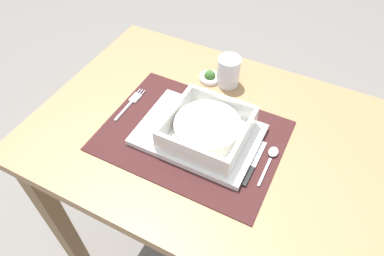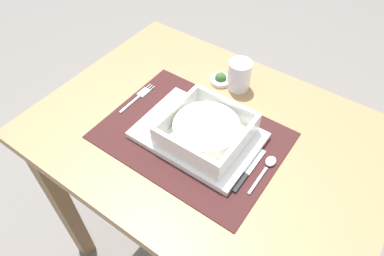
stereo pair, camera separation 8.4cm
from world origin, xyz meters
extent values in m
plane|color=slate|center=(0.00, 0.00, 0.00)|extent=(6.00, 6.00, 0.00)
cube|color=#936D47|center=(0.00, 0.00, 0.74)|extent=(0.90, 0.65, 0.03)
cube|color=brown|center=(-0.40, -0.28, 0.36)|extent=(0.05, 0.05, 0.73)
cube|color=brown|center=(-0.40, 0.28, 0.36)|extent=(0.05, 0.05, 0.73)
cube|color=brown|center=(0.40, 0.28, 0.36)|extent=(0.05, 0.05, 0.73)
cube|color=#381919|center=(-0.03, -0.04, 0.76)|extent=(0.45, 0.33, 0.00)
cube|color=white|center=(-0.01, -0.03, 0.77)|extent=(0.30, 0.21, 0.02)
cube|color=white|center=(0.01, -0.03, 0.78)|extent=(0.19, 0.19, 0.01)
cube|color=white|center=(-0.08, -0.03, 0.81)|extent=(0.01, 0.19, 0.05)
cube|color=white|center=(0.10, -0.03, 0.81)|extent=(0.01, 0.19, 0.05)
cube|color=white|center=(0.01, -0.12, 0.81)|extent=(0.17, 0.01, 0.05)
cube|color=white|center=(0.01, 0.06, 0.81)|extent=(0.17, 0.01, 0.05)
cylinder|color=silver|center=(0.01, -0.03, 0.80)|extent=(0.16, 0.16, 0.03)
cube|color=silver|center=(-0.23, -0.05, 0.76)|extent=(0.01, 0.08, 0.00)
cube|color=silver|center=(-0.23, 0.01, 0.76)|extent=(0.02, 0.04, 0.00)
cylinder|color=silver|center=(-0.24, 0.04, 0.76)|extent=(0.00, 0.02, 0.00)
cylinder|color=silver|center=(-0.23, 0.04, 0.76)|extent=(0.00, 0.02, 0.00)
cylinder|color=silver|center=(-0.22, 0.04, 0.76)|extent=(0.00, 0.02, 0.00)
cube|color=silver|center=(0.17, -0.06, 0.76)|extent=(0.01, 0.09, 0.00)
ellipsoid|color=silver|center=(0.17, 0.00, 0.77)|extent=(0.02, 0.03, 0.01)
cube|color=black|center=(0.14, -0.09, 0.76)|extent=(0.01, 0.06, 0.01)
cube|color=silver|center=(0.14, -0.02, 0.76)|extent=(0.01, 0.08, 0.00)
cube|color=#59331E|center=(0.12, -0.08, 0.76)|extent=(0.01, 0.05, 0.01)
cube|color=silver|center=(0.12, -0.01, 0.76)|extent=(0.01, 0.08, 0.00)
cylinder|color=white|center=(-0.03, 0.19, 0.80)|extent=(0.07, 0.07, 0.09)
cylinder|color=maroon|center=(-0.03, 0.19, 0.78)|extent=(0.05, 0.05, 0.05)
cylinder|color=white|center=(-0.08, 0.18, 0.76)|extent=(0.06, 0.06, 0.01)
sphere|color=#335926|center=(-0.08, 0.18, 0.77)|extent=(0.03, 0.03, 0.03)
camera|label=1|loc=(0.23, -0.55, 1.43)|focal=32.55mm
camera|label=2|loc=(0.30, -0.51, 1.43)|focal=32.55mm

